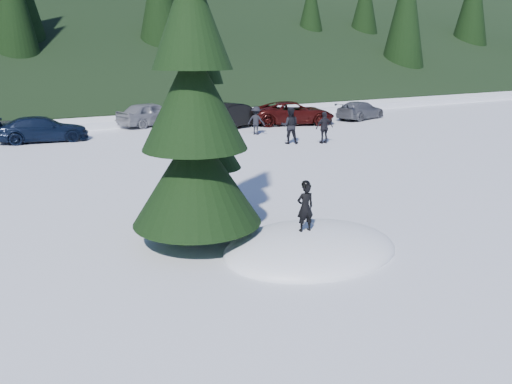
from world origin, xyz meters
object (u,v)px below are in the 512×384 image
spruce_tall (194,111)px  child_skier (305,207)px  car_4 (151,114)px  spruce_short (209,148)px  car_5 (235,115)px  car_7 (360,110)px  adult_2 (256,121)px  adult_0 (290,126)px  adult_1 (324,128)px  car_3 (43,129)px  car_6 (293,113)px

spruce_tall → child_skier: size_ratio=7.20×
car_4 → spruce_short: bearing=148.3°
child_skier → car_5: bearing=-105.2°
child_skier → car_7: (17.18, 17.82, -0.46)m
adult_2 → car_5: size_ratio=0.34×
spruce_short → car_7: (18.26, 14.73, -1.48)m
spruce_tall → car_4: bearing=75.2°
adult_0 → car_5: 6.44m
child_skier → adult_1: child_skier is taller
child_skier → car_3: (-3.52, 19.22, -0.41)m
car_6 → spruce_tall: bearing=160.2°
spruce_tall → car_4: spruce_tall is taller
spruce_tall → car_6: spruce_tall is taller
adult_1 → car_4: adult_1 is taller
car_6 → child_skier: bearing=167.4°
car_3 → car_6: bearing=-86.3°
adult_0 → car_5: size_ratio=0.40×
adult_0 → car_7: size_ratio=0.44×
adult_2 → child_skier: bearing=113.6°
adult_0 → car_6: 7.06m
spruce_short → adult_0: size_ratio=2.85×
child_skier → car_4: 22.23m
spruce_short → car_6: spruce_short is taller
child_skier → car_7: 24.76m
spruce_short → adult_0: (8.67, 9.15, -1.16)m
spruce_tall → child_skier: 3.50m
adult_2 → car_6: bearing=-100.6°
child_skier → adult_2: child_skier is taller
spruce_short → car_4: size_ratio=1.20×
car_3 → car_6: car_6 is taller
spruce_short → car_3: (-2.44, 16.13, -1.44)m
adult_1 → car_3: bearing=-23.5°
car_3 → adult_2: bearing=-99.9°
spruce_tall → car_3: 17.79m
spruce_tall → car_6: (13.72, 16.33, -2.58)m
spruce_tall → spruce_short: size_ratio=1.60×
spruce_short → adult_0: 12.65m
car_5 → spruce_short: bearing=133.5°
child_skier → car_6: 21.45m
spruce_tall → adult_1: spruce_tall is taller
car_5 → car_6: 3.98m
spruce_tall → adult_2: 17.07m
spruce_short → child_skier: 3.44m
car_4 → car_5: bearing=-145.5°
car_6 → car_7: size_ratio=1.25×
car_6 → car_4: bearing=84.8°
spruce_short → adult_1: (10.27, 8.31, -1.28)m
adult_0 → adult_2: (-0.10, 3.37, -0.14)m
adult_1 → car_4: bearing=-52.8°
adult_1 → car_6: size_ratio=0.31×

